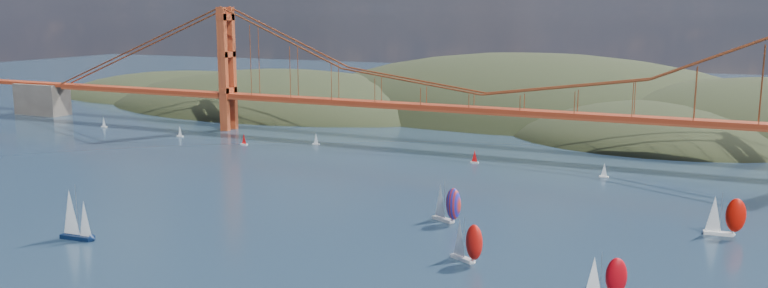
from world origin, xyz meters
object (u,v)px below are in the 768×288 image
at_px(racer_rwb, 446,203).
at_px(racer_0, 466,240).
at_px(sloop_navy, 75,215).
at_px(racer_1, 604,277).
at_px(racer_3, 724,215).

bearing_deg(racer_rwb, racer_0, -36.73).
relative_size(sloop_navy, racer_1, 1.43).
height_order(racer_0, racer_3, racer_3).
distance_m(racer_0, racer_3, 67.25).
relative_size(racer_3, racer_rwb, 1.00).
height_order(sloop_navy, racer_3, sloop_navy).
bearing_deg(sloop_navy, racer_1, 1.98).
xyz_separation_m(racer_0, racer_rwb, (-14.59, 27.26, 0.28)).
height_order(sloop_navy, racer_1, sloop_navy).
height_order(racer_0, racer_rwb, racer_rwb).
height_order(sloop_navy, racer_rwb, sloop_navy).
bearing_deg(racer_0, racer_rwb, 145.34).
xyz_separation_m(racer_1, racer_3, (19.89, 54.26, 0.61)).
height_order(racer_1, racer_3, racer_3).
relative_size(racer_0, racer_3, 0.94).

